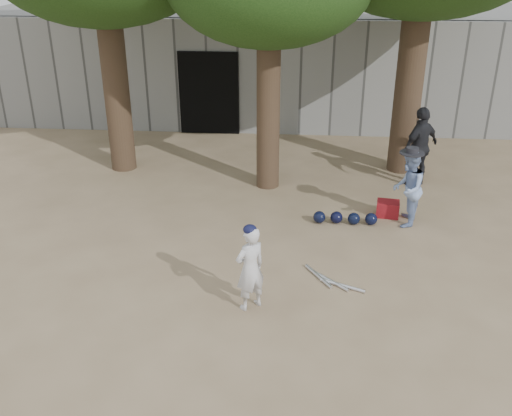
# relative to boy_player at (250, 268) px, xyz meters

# --- Properties ---
(ground) EXTENTS (70.00, 70.00, 0.00)m
(ground) POSITION_rel_boy_player_xyz_m (-0.62, 0.35, -0.64)
(ground) COLOR #937C5E
(ground) RESTS_ON ground
(boy_player) EXTENTS (0.56, 0.54, 1.29)m
(boy_player) POSITION_rel_boy_player_xyz_m (0.00, 0.00, 0.00)
(boy_player) COLOR silver
(boy_player) RESTS_ON ground
(spectator_blue) EXTENTS (0.70, 0.81, 1.43)m
(spectator_blue) POSITION_rel_boy_player_xyz_m (2.63, 2.89, 0.07)
(spectator_blue) COLOR #87A0D1
(spectator_blue) RESTS_ON ground
(spectator_dark) EXTENTS (1.04, 0.97, 1.72)m
(spectator_dark) POSITION_rel_boy_player_xyz_m (3.19, 4.86, 0.21)
(spectator_dark) COLOR black
(spectator_dark) RESTS_ON ground
(red_bag) EXTENTS (0.46, 0.38, 0.30)m
(red_bag) POSITION_rel_boy_player_xyz_m (2.37, 3.21, -0.49)
(red_bag) COLOR maroon
(red_bag) RESTS_ON ground
(back_building) EXTENTS (16.00, 5.24, 3.00)m
(back_building) POSITION_rel_boy_player_xyz_m (-0.62, 10.68, 0.86)
(back_building) COLOR gray
(back_building) RESTS_ON ground
(helmet_row) EXTENTS (1.19, 0.26, 0.23)m
(helmet_row) POSITION_rel_boy_player_xyz_m (1.53, 2.81, -0.53)
(helmet_row) COLOR black
(helmet_row) RESTS_ON ground
(bat_pile) EXTENTS (0.91, 0.73, 0.06)m
(bat_pile) POSITION_rel_boy_player_xyz_m (1.18, 0.75, -0.62)
(bat_pile) COLOR silver
(bat_pile) RESTS_ON ground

